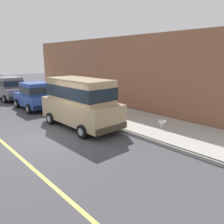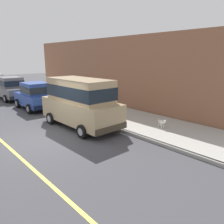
{
  "view_description": "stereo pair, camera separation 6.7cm",
  "coord_description": "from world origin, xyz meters",
  "px_view_note": "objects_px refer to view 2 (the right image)",
  "views": [
    {
      "loc": [
        -4.13,
        -8.94,
        3.58
      ],
      "look_at": [
        3.25,
        -0.79,
        0.85
      ],
      "focal_mm": 35.66,
      "sensor_mm": 36.0,
      "label": 1
    },
    {
      "loc": [
        -4.08,
        -8.98,
        3.58
      ],
      "look_at": [
        3.25,
        -0.79,
        0.85
      ],
      "focal_mm": 35.66,
      "sensor_mm": 36.0,
      "label": 2
    }
  ],
  "objects_px": {
    "car_blue_hatchback": "(35,95)",
    "car_tan_van": "(80,101)",
    "car_grey_sedan": "(11,88)",
    "dog_white": "(162,122)",
    "fire_hydrant": "(104,114)"
  },
  "relations": [
    {
      "from": "car_tan_van",
      "to": "car_grey_sedan",
      "type": "xyz_separation_m",
      "value": [
        -0.05,
        10.61,
        -0.41
      ]
    },
    {
      "from": "car_blue_hatchback",
      "to": "fire_hydrant",
      "type": "xyz_separation_m",
      "value": [
        1.51,
        -5.66,
        -0.5
      ]
    },
    {
      "from": "car_tan_van",
      "to": "fire_hydrant",
      "type": "relative_size",
      "value": 6.79
    },
    {
      "from": "car_tan_van",
      "to": "dog_white",
      "type": "xyz_separation_m",
      "value": [
        2.65,
        -3.23,
        -0.97
      ]
    },
    {
      "from": "car_blue_hatchback",
      "to": "car_tan_van",
      "type": "bearing_deg",
      "value": -89.57
    },
    {
      "from": "car_tan_van",
      "to": "car_blue_hatchback",
      "type": "height_order",
      "value": "car_tan_van"
    },
    {
      "from": "car_tan_van",
      "to": "car_blue_hatchback",
      "type": "relative_size",
      "value": 1.28
    },
    {
      "from": "car_grey_sedan",
      "to": "dog_white",
      "type": "distance_m",
      "value": 14.11
    },
    {
      "from": "car_tan_van",
      "to": "car_blue_hatchback",
      "type": "distance_m",
      "value": 5.54
    },
    {
      "from": "car_blue_hatchback",
      "to": "dog_white",
      "type": "xyz_separation_m",
      "value": [
        2.69,
        -8.75,
        -0.55
      ]
    },
    {
      "from": "dog_white",
      "to": "fire_hydrant",
      "type": "xyz_separation_m",
      "value": [
        -1.18,
        3.09,
        0.05
      ]
    },
    {
      "from": "dog_white",
      "to": "car_grey_sedan",
      "type": "bearing_deg",
      "value": 101.03
    },
    {
      "from": "car_tan_van",
      "to": "dog_white",
      "type": "relative_size",
      "value": 6.78
    },
    {
      "from": "car_grey_sedan",
      "to": "fire_hydrant",
      "type": "xyz_separation_m",
      "value": [
        1.52,
        -10.75,
        -0.51
      ]
    },
    {
      "from": "car_blue_hatchback",
      "to": "car_grey_sedan",
      "type": "relative_size",
      "value": 0.83
    }
  ]
}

